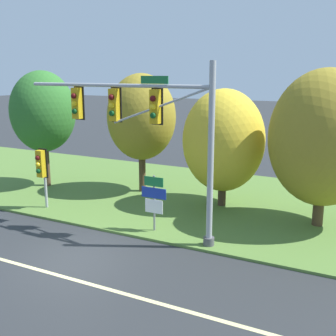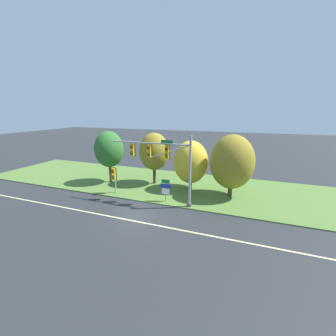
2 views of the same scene
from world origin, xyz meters
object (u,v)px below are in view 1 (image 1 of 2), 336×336
(pedestrian_signal_near_kerb, at_px, (42,167))
(tree_nearest_road, at_px, (43,112))
(traffic_signal_mast, at_px, (146,122))
(route_sign_post, at_px, (154,197))
(tree_left_of_mast, at_px, (142,117))
(tree_mid_verge, at_px, (324,138))
(tree_behind_signpost, at_px, (224,141))

(pedestrian_signal_near_kerb, xyz_separation_m, tree_nearest_road, (-2.65, 3.10, 2.09))
(traffic_signal_mast, relative_size, tree_nearest_road, 1.31)
(traffic_signal_mast, distance_m, pedestrian_signal_near_kerb, 6.25)
(pedestrian_signal_near_kerb, bearing_deg, traffic_signal_mast, -4.70)
(route_sign_post, height_order, tree_left_of_mast, tree_left_of_mast)
(traffic_signal_mast, relative_size, tree_left_of_mast, 1.34)
(tree_left_of_mast, bearing_deg, tree_mid_verge, -6.75)
(traffic_signal_mast, height_order, tree_left_of_mast, traffic_signal_mast)
(traffic_signal_mast, xyz_separation_m, route_sign_post, (0.08, 0.37, -2.97))
(route_sign_post, bearing_deg, traffic_signal_mast, -102.92)
(tree_mid_verge, bearing_deg, tree_nearest_road, -178.44)
(pedestrian_signal_near_kerb, xyz_separation_m, route_sign_post, (5.85, -0.11, -0.60))
(tree_nearest_road, bearing_deg, pedestrian_signal_near_kerb, -49.46)
(traffic_signal_mast, relative_size, tree_mid_verge, 1.28)
(tree_nearest_road, height_order, tree_behind_signpost, tree_nearest_road)
(route_sign_post, bearing_deg, tree_mid_verge, 32.33)
(route_sign_post, bearing_deg, tree_nearest_road, 159.34)
(tree_behind_signpost, bearing_deg, tree_mid_verge, -9.13)
(route_sign_post, xyz_separation_m, tree_behind_signpost, (1.26, 4.30, 1.70))
(tree_nearest_road, bearing_deg, tree_left_of_mast, 15.47)
(pedestrian_signal_near_kerb, relative_size, tree_mid_verge, 0.44)
(pedestrian_signal_near_kerb, height_order, tree_nearest_road, tree_nearest_road)
(pedestrian_signal_near_kerb, bearing_deg, tree_mid_verge, 16.83)
(tree_nearest_road, relative_size, tree_behind_signpost, 1.15)
(tree_nearest_road, distance_m, tree_mid_verge, 14.19)
(traffic_signal_mast, relative_size, route_sign_post, 3.63)
(pedestrian_signal_near_kerb, distance_m, tree_nearest_road, 4.58)
(route_sign_post, bearing_deg, tree_behind_signpost, 73.61)
(tree_behind_signpost, relative_size, tree_mid_verge, 0.86)
(tree_mid_verge, bearing_deg, tree_left_of_mast, 173.25)
(tree_left_of_mast, height_order, tree_mid_verge, tree_mid_verge)
(traffic_signal_mast, xyz_separation_m, tree_behind_signpost, (1.35, 4.67, -1.26))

